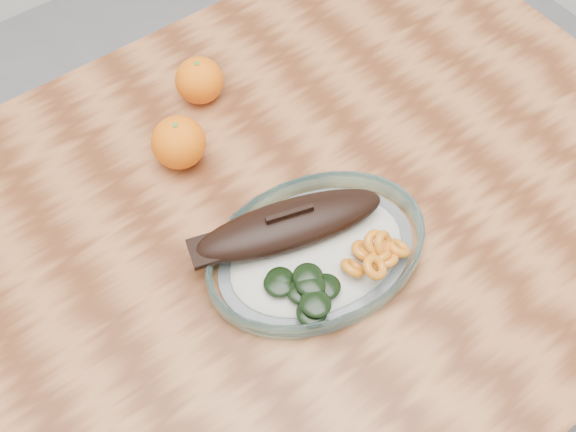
{
  "coord_description": "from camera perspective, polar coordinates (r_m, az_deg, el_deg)",
  "views": [
    {
      "loc": [
        -0.25,
        -0.41,
        1.53
      ],
      "look_at": [
        0.04,
        -0.01,
        0.77
      ],
      "focal_mm": 45.0,
      "sensor_mm": 36.0,
      "label": 1
    }
  ],
  "objects": [
    {
      "name": "orange_left",
      "position": [
        0.97,
        -8.65,
        5.76
      ],
      "size": [
        0.07,
        0.07,
        0.07
      ],
      "primitive_type": "sphere",
      "color": "#FF4905",
      "rests_on": "dining_table"
    },
    {
      "name": "dining_table",
      "position": [
        1.0,
        -2.28,
        -4.61
      ],
      "size": [
        1.2,
        0.8,
        0.75
      ],
      "color": "#5B2D15",
      "rests_on": "ground"
    },
    {
      "name": "plated_meal",
      "position": [
        0.88,
        2.19,
        -2.62
      ],
      "size": [
        0.57,
        0.57,
        0.08
      ],
      "rotation": [
        0.0,
        0.0,
        -0.14
      ],
      "color": "white",
      "rests_on": "dining_table"
    },
    {
      "name": "orange_right",
      "position": [
        1.04,
        -7.02,
        10.58
      ],
      "size": [
        0.07,
        0.07,
        0.07
      ],
      "primitive_type": "sphere",
      "color": "#FF4905",
      "rests_on": "dining_table"
    },
    {
      "name": "ground",
      "position": [
        1.6,
        -1.47,
        -15.88
      ],
      "size": [
        3.0,
        3.0,
        0.0
      ],
      "primitive_type": "plane",
      "color": "slate",
      "rests_on": "ground"
    }
  ]
}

